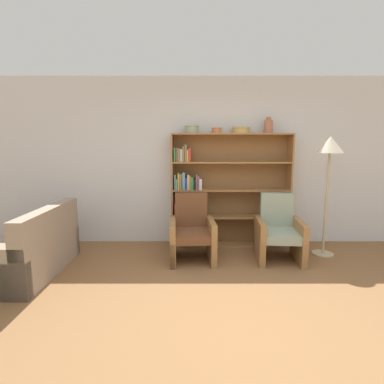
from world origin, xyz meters
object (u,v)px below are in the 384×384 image
at_px(bowl_terracotta, 215,130).
at_px(bowl_brass, 240,130).
at_px(bookshelf, 219,191).
at_px(vase_tall, 267,126).
at_px(armchair_leather, 191,232).
at_px(couch, 27,251).
at_px(floor_lamp, 328,153).
at_px(bowl_sage, 191,129).
at_px(armchair_cushioned, 277,232).

bearing_deg(bowl_terracotta, bowl_brass, -0.00).
distance_m(bookshelf, bowl_brass, 1.04).
height_order(vase_tall, armchair_leather, vase_tall).
relative_size(bookshelf, bowl_terracotta, 11.44).
xyz_separation_m(bowl_brass, couch, (-2.90, -1.13, -1.60)).
height_order(bowl_brass, couch, bowl_brass).
bearing_deg(floor_lamp, armchair_leather, -175.46).
relative_size(vase_tall, armchair_leather, 0.26).
height_order(bowl_sage, armchair_leather, bowl_sage).
bearing_deg(vase_tall, bookshelf, 178.41).
xyz_separation_m(bowl_brass, armchair_leather, (-0.78, -0.61, -1.50)).
relative_size(bowl_terracotta, couch, 0.11).
height_order(vase_tall, floor_lamp, vase_tall).
relative_size(bowl_brass, couch, 0.20).
bearing_deg(couch, floor_lamp, -80.33).
relative_size(bowl_sage, bowl_terracotta, 1.33).
bearing_deg(armchair_leather, bowl_terracotta, -126.26).
bearing_deg(bowl_terracotta, vase_tall, 0.00).
height_order(bowl_sage, couch, bowl_sage).
bearing_deg(bowl_sage, armchair_leather, -89.77).
bearing_deg(bowl_brass, couch, -158.69).
relative_size(armchair_cushioned, floor_lamp, 0.53).
distance_m(bowl_sage, armchair_leather, 1.63).
bearing_deg(bowl_terracotta, couch, -155.81).
bearing_deg(floor_lamp, couch, -170.66).
distance_m(armchair_leather, floor_lamp, 2.32).
bearing_deg(bowl_sage, floor_lamp, -12.67).
height_order(couch, armchair_cushioned, armchair_cushioned).
height_order(bowl_sage, bowl_brass, bowl_sage).
xyz_separation_m(bookshelf, armchair_leather, (-0.46, -0.63, -0.51)).
bearing_deg(armchair_cushioned, bowl_brass, -46.84).
height_order(bookshelf, bowl_sage, bowl_sage).
relative_size(vase_tall, floor_lamp, 0.14).
bearing_deg(bowl_sage, vase_tall, 0.00).
distance_m(armchair_leather, armchair_cushioned, 1.27).
bearing_deg(bookshelf, couch, -155.98).
relative_size(bookshelf, bowl_sage, 8.62).
relative_size(bowl_brass, armchair_cushioned, 0.31).
bearing_deg(bowl_sage, armchair_cushioned, -25.69).
bearing_deg(bowl_brass, vase_tall, 0.00).
bearing_deg(armchair_leather, couch, 10.32).
bearing_deg(vase_tall, bowl_brass, -180.00).
bearing_deg(bowl_brass, armchair_cushioned, -51.15).
distance_m(vase_tall, floor_lamp, 1.01).
xyz_separation_m(bookshelf, bowl_sage, (-0.46, -0.02, 1.01)).
xyz_separation_m(bowl_sage, armchair_cushioned, (1.27, -0.61, -1.52)).
bearing_deg(bowl_brass, armchair_leather, -141.78).
distance_m(bookshelf, armchair_leather, 0.93).
relative_size(bowl_brass, floor_lamp, 0.17).
xyz_separation_m(bowl_sage, bowl_brass, (0.78, -0.00, -0.01)).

